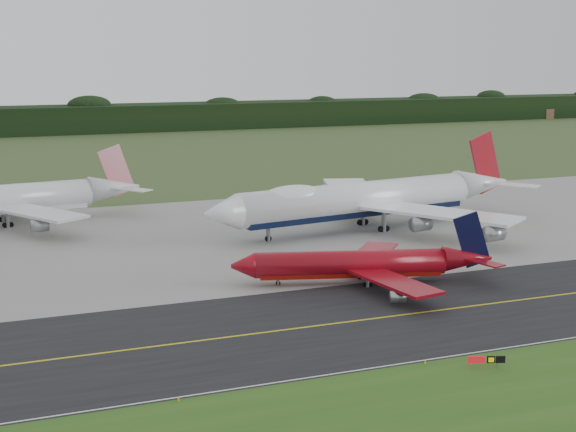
{
  "coord_description": "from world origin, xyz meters",
  "views": [
    {
      "loc": [
        -49.13,
        -96.31,
        35.08
      ],
      "look_at": [
        -4.71,
        22.0,
        9.36
      ],
      "focal_mm": 50.0,
      "sensor_mm": 36.0,
      "label": 1
    }
  ],
  "objects_px": {
    "jet_red_737": "(365,264)",
    "taxiway_sign": "(486,360)",
    "jet_star_tail": "(3,200)",
    "jet_ba_747": "(367,199)"
  },
  "relations": [
    {
      "from": "jet_star_tail",
      "to": "jet_ba_747",
      "type": "bearing_deg",
      "value": -23.86
    },
    {
      "from": "jet_red_737",
      "to": "jet_star_tail",
      "type": "relative_size",
      "value": 0.69
    },
    {
      "from": "jet_star_tail",
      "to": "jet_red_737",
      "type": "bearing_deg",
      "value": -51.94
    },
    {
      "from": "jet_red_737",
      "to": "taxiway_sign",
      "type": "distance_m",
      "value": 36.01
    },
    {
      "from": "jet_star_tail",
      "to": "taxiway_sign",
      "type": "height_order",
      "value": "jet_star_tail"
    },
    {
      "from": "jet_red_737",
      "to": "jet_star_tail",
      "type": "distance_m",
      "value": 83.24
    },
    {
      "from": "jet_red_737",
      "to": "jet_star_tail",
      "type": "bearing_deg",
      "value": 128.06
    },
    {
      "from": "jet_ba_747",
      "to": "taxiway_sign",
      "type": "height_order",
      "value": "jet_ba_747"
    },
    {
      "from": "jet_ba_747",
      "to": "jet_red_737",
      "type": "distance_m",
      "value": 39.35
    },
    {
      "from": "jet_red_737",
      "to": "jet_ba_747",
      "type": "bearing_deg",
      "value": 63.38
    }
  ]
}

